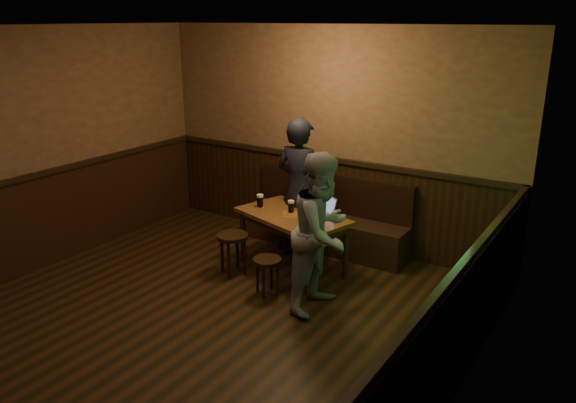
# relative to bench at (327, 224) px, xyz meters

# --- Properties ---
(room) EXTENTS (5.04, 6.04, 2.84)m
(room) POSITION_rel_bench_xyz_m (-0.14, -2.53, 0.89)
(room) COLOR black
(room) RESTS_ON ground
(bench) EXTENTS (2.20, 0.50, 0.95)m
(bench) POSITION_rel_bench_xyz_m (0.00, 0.00, 0.00)
(bench) COLOR black
(bench) RESTS_ON ground
(pub_table) EXTENTS (1.46, 1.08, 0.70)m
(pub_table) POSITION_rel_bench_xyz_m (0.00, -0.84, 0.30)
(pub_table) COLOR brown
(pub_table) RESTS_ON ground
(stool_left) EXTENTS (0.46, 0.46, 0.49)m
(stool_left) POSITION_rel_bench_xyz_m (-0.52, -1.31, 0.08)
(stool_left) COLOR black
(stool_left) RESTS_ON ground
(stool_right) EXTENTS (0.37, 0.37, 0.42)m
(stool_right) POSITION_rel_bench_xyz_m (0.11, -1.51, 0.02)
(stool_right) COLOR black
(stool_right) RESTS_ON ground
(pint_left) EXTENTS (0.10, 0.10, 0.16)m
(pint_left) POSITION_rel_bench_xyz_m (-0.47, -0.83, 0.47)
(pint_left) COLOR #A51614
(pint_left) RESTS_ON pub_table
(pint_mid) EXTENTS (0.10, 0.10, 0.15)m
(pint_mid) POSITION_rel_bench_xyz_m (-0.05, -0.79, 0.46)
(pint_mid) COLOR #A51614
(pint_mid) RESTS_ON pub_table
(pint_right) EXTENTS (0.11, 0.11, 0.17)m
(pint_right) POSITION_rel_bench_xyz_m (0.36, -0.99, 0.47)
(pint_right) COLOR #A51614
(pint_right) RESTS_ON pub_table
(laptop) EXTENTS (0.39, 0.37, 0.21)m
(laptop) POSITION_rel_bench_xyz_m (0.30, -0.62, 0.44)
(laptop) COLOR silver
(laptop) RESTS_ON pub_table
(menu) EXTENTS (0.23, 0.16, 0.00)m
(menu) POSITION_rel_bench_xyz_m (0.44, -1.17, 0.39)
(menu) COLOR silver
(menu) RESTS_ON pub_table
(person_suit) EXTENTS (0.66, 0.45, 1.76)m
(person_suit) POSITION_rel_bench_xyz_m (-0.14, -0.45, 0.57)
(person_suit) COLOR black
(person_suit) RESTS_ON ground
(person_grey) EXTENTS (0.64, 0.81, 1.65)m
(person_grey) POSITION_rel_bench_xyz_m (0.73, -1.43, 0.51)
(person_grey) COLOR gray
(person_grey) RESTS_ON ground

